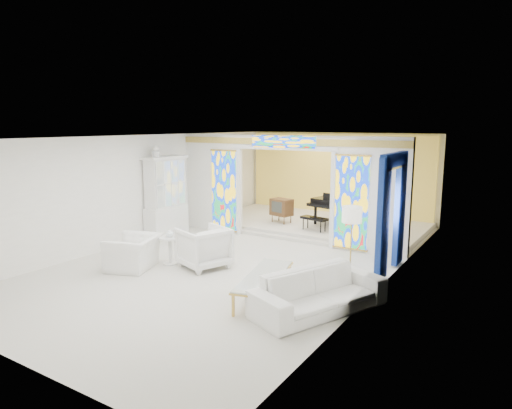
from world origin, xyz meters
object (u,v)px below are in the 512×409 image
Objects in this scene: sofa at (319,292)px; coffee_table at (264,277)px; grand_piano at (345,202)px; armchair_right at (204,247)px; china_cabinet at (166,197)px; armchair_left at (134,253)px; tv_console at (281,207)px.

sofa is 1.15× the size of coffee_table.
grand_piano is at bearing 40.89° from sofa.
china_cabinet is at bearing -101.92° from armchair_right.
china_cabinet is 6.78m from sofa.
china_cabinet is 5.74m from coffee_table.
sofa is at bearing -23.69° from china_cabinet.
china_cabinet is at bearing -126.59° from grand_piano.
china_cabinet is 1.24× the size of coffee_table.
armchair_left is 1.51× the size of tv_console.
armchair_right is at bearing 98.12° from sofa.
sofa is at bearing 94.87° from armchair_right.
grand_piano reaches higher than tv_console.
armchair_right is at bearing 105.57° from armchair_left.
armchair_left reaches higher than coffee_table.
coffee_table is 6.03m from tv_console.
sofa reaches higher than coffee_table.
china_cabinet is at bearing 89.89° from sofa.
grand_piano is at bearing 41.10° from tv_console.
china_cabinet is 3.21m from armchair_left.
tv_console is at bearing -154.22° from armchair_right.
coffee_table is at bearing 112.84° from sofa.
china_cabinet is 1.08× the size of sofa.
tv_console is at bearing 115.84° from coffee_table.
armchair_left is at bearing -100.53° from grand_piano.
armchair_left is 0.46× the size of sofa.
grand_piano is (4.18, 3.68, -0.31)m from china_cabinet.
coffee_table is (5.02, -2.69, -0.74)m from china_cabinet.
armchair_left is 0.44× the size of grand_piano.
tv_console is (-3.78, 5.44, 0.31)m from sofa.
grand_piano reaches higher than coffee_table.
armchair_left is 6.95m from grand_piano.
grand_piano is at bearing 41.34° from china_cabinet.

